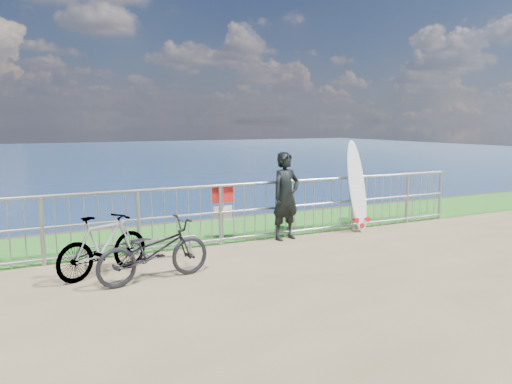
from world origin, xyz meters
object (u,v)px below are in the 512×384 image
surfer (286,196)px  surfboard (357,189)px  bicycle_near (154,251)px  bicycle_far (103,245)px

surfer → surfboard: surfboard is taller
surfer → bicycle_near: 3.26m
surfer → surfboard: (1.68, -0.01, 0.03)m
surfer → bicycle_near: surfer is taller
bicycle_near → bicycle_far: bicycle_far is taller
bicycle_far → surfer: bearing=-102.1°
bicycle_near → surfer: bearing=-73.6°
bicycle_near → surfboard: bearing=-82.2°
surfboard → bicycle_near: 4.84m
surfboard → bicycle_far: (-5.22, -0.77, -0.41)m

